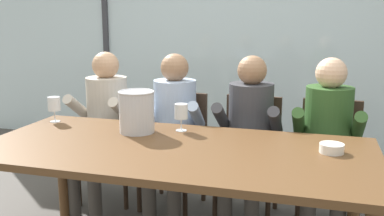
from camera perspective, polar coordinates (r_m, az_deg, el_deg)
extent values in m
plane|color=#4C4742|center=(3.59, 2.96, -12.18)|extent=(14.00, 14.00, 0.00)
cube|color=silver|center=(4.74, 7.34, 9.86)|extent=(7.39, 0.03, 2.60)
cube|color=#38383D|center=(5.25, -11.22, 9.93)|extent=(0.06, 0.06, 2.60)
cube|color=#386633|center=(7.96, 10.90, 7.10)|extent=(13.39, 2.40, 1.63)
cube|color=brown|center=(2.43, -2.32, -5.59)|extent=(2.19, 1.01, 0.04)
cylinder|color=brown|center=(3.31, -16.69, -8.12)|extent=(0.07, 0.07, 0.72)
cylinder|color=brown|center=(2.84, 20.50, -11.89)|extent=(0.07, 0.07, 0.72)
cube|color=#332319|center=(3.57, -10.89, -4.85)|extent=(0.50, 0.50, 0.03)
cube|color=#332319|center=(3.70, -10.01, -0.67)|extent=(0.42, 0.09, 0.42)
cylinder|color=#332319|center=(3.55, -14.69, -9.10)|extent=(0.04, 0.04, 0.44)
cylinder|color=#332319|center=(3.42, -8.74, -9.64)|extent=(0.04, 0.04, 0.44)
cylinder|color=#332319|center=(3.88, -12.50, -7.15)|extent=(0.04, 0.04, 0.44)
cylinder|color=#332319|center=(3.76, -7.04, -7.55)|extent=(0.04, 0.04, 0.44)
cube|color=#332319|center=(3.36, -2.66, -5.73)|extent=(0.48, 0.48, 0.03)
cube|color=#332319|center=(3.47, -1.31, -1.31)|extent=(0.42, 0.08, 0.42)
cylinder|color=#332319|center=(3.36, -6.99, -9.99)|extent=(0.04, 0.04, 0.44)
cylinder|color=#332319|center=(3.20, -0.93, -11.02)|extent=(0.04, 0.04, 0.44)
cylinder|color=#332319|center=(3.67, -4.09, -7.97)|extent=(0.04, 0.04, 0.44)
cylinder|color=#332319|center=(3.53, 1.52, -8.78)|extent=(0.04, 0.04, 0.44)
cube|color=#332319|center=(3.22, 7.29, -6.60)|extent=(0.46, 0.46, 0.03)
cube|color=#332319|center=(3.35, 8.08, -1.94)|extent=(0.42, 0.05, 0.42)
cylinder|color=#332319|center=(3.17, 3.04, -11.29)|extent=(0.04, 0.04, 0.44)
cylinder|color=#332319|center=(3.10, 9.97, -12.03)|extent=(0.04, 0.04, 0.44)
cylinder|color=#332319|center=(3.51, 4.74, -8.94)|extent=(0.04, 0.04, 0.44)
cylinder|color=#332319|center=(3.45, 10.97, -9.53)|extent=(0.04, 0.04, 0.44)
cube|color=#332319|center=(3.20, 17.59, -7.24)|extent=(0.44, 0.44, 0.03)
cube|color=#332319|center=(3.33, 17.81, -2.50)|extent=(0.42, 0.04, 0.42)
cylinder|color=#332319|center=(3.10, 13.76, -12.17)|extent=(0.04, 0.04, 0.44)
cylinder|color=#332319|center=(3.11, 20.92, -12.56)|extent=(0.04, 0.04, 0.44)
cylinder|color=#332319|center=(3.45, 14.14, -9.64)|extent=(0.04, 0.04, 0.44)
cylinder|color=#332319|center=(3.46, 20.51, -10.00)|extent=(0.04, 0.04, 0.44)
cylinder|color=#B7AD9E|center=(3.51, -11.06, -0.22)|extent=(0.33, 0.33, 0.52)
sphere|color=tan|center=(3.45, -11.29, 5.53)|extent=(0.21, 0.21, 0.21)
cube|color=#47423D|center=(3.45, -13.79, -5.02)|extent=(0.14, 0.40, 0.13)
cube|color=#47423D|center=(3.36, -11.16, -5.34)|extent=(0.14, 0.40, 0.13)
cylinder|color=#47423D|center=(3.38, -15.36, -10.00)|extent=(0.10, 0.10, 0.46)
cylinder|color=#47423D|center=(3.29, -12.68, -10.48)|extent=(0.10, 0.10, 0.46)
cylinder|color=#B7AD9E|center=(3.50, -14.75, 0.00)|extent=(0.09, 0.33, 0.26)
cylinder|color=#B7AD9E|center=(3.31, -9.18, -0.42)|extent=(0.09, 0.33, 0.26)
cylinder|color=#9EB2D1|center=(3.29, -2.25, -0.81)|extent=(0.34, 0.34, 0.52)
sphere|color=#936B4C|center=(3.23, -2.30, 5.33)|extent=(0.21, 0.21, 0.21)
cube|color=#47423D|center=(3.20, -4.66, -6.06)|extent=(0.16, 0.41, 0.13)
cube|color=#47423D|center=(3.16, -1.51, -6.29)|extent=(0.16, 0.41, 0.13)
cylinder|color=#47423D|center=(3.11, -5.65, -11.56)|extent=(0.10, 0.10, 0.46)
cylinder|color=#47423D|center=(3.06, -2.37, -11.89)|extent=(0.10, 0.10, 0.46)
cylinder|color=#9EB2D1|center=(3.23, -6.04, -0.66)|extent=(0.10, 0.33, 0.26)
cylinder|color=#9EB2D1|center=(3.13, 0.58, -0.98)|extent=(0.10, 0.33, 0.26)
cylinder|color=#38383D|center=(3.16, 7.73, -1.45)|extent=(0.33, 0.33, 0.52)
sphere|color=#936B4C|center=(3.10, 7.91, 4.93)|extent=(0.21, 0.21, 0.21)
cube|color=#47423D|center=(3.06, 5.27, -6.91)|extent=(0.14, 0.40, 0.13)
cube|color=#47423D|center=(3.03, 8.62, -7.20)|extent=(0.14, 0.40, 0.13)
cylinder|color=#47423D|center=(2.97, 4.33, -12.69)|extent=(0.10, 0.10, 0.46)
cylinder|color=#47423D|center=(2.94, 7.83, -13.05)|extent=(0.10, 0.10, 0.46)
cylinder|color=#38383D|center=(3.08, 3.87, -1.24)|extent=(0.09, 0.33, 0.26)
cylinder|color=#38383D|center=(3.02, 10.90, -1.72)|extent=(0.09, 0.33, 0.26)
cylinder|color=#2D5123|center=(3.13, 17.43, -2.03)|extent=(0.33, 0.33, 0.52)
sphere|color=#DBAD89|center=(3.07, 17.84, 4.40)|extent=(0.21, 0.21, 0.21)
cube|color=#47423D|center=(3.01, 15.38, -7.62)|extent=(0.14, 0.40, 0.13)
cube|color=#47423D|center=(3.02, 18.82, -7.83)|extent=(0.14, 0.40, 0.13)
cylinder|color=#47423D|center=(2.92, 14.94, -13.54)|extent=(0.10, 0.10, 0.46)
cylinder|color=#2D5123|center=(3.01, 13.84, -1.86)|extent=(0.09, 0.33, 0.26)
cylinder|color=#2D5123|center=(3.02, 21.05, -2.31)|extent=(0.09, 0.33, 0.26)
cylinder|color=#B7B7BC|center=(2.71, -7.27, -0.54)|extent=(0.22, 0.22, 0.26)
torus|color=silver|center=(2.69, -7.35, 2.12)|extent=(0.23, 0.23, 0.01)
cylinder|color=silver|center=(2.43, 17.88, -5.05)|extent=(0.13, 0.13, 0.05)
cylinder|color=silver|center=(3.13, -17.54, -1.69)|extent=(0.07, 0.07, 0.00)
cylinder|color=silver|center=(3.12, -17.59, -0.99)|extent=(0.01, 0.01, 0.07)
cylinder|color=silver|center=(3.10, -17.69, 0.54)|extent=(0.08, 0.08, 0.09)
cylinder|color=#E0D184|center=(3.11, -17.65, 0.06)|extent=(0.07, 0.07, 0.04)
cylinder|color=silver|center=(2.75, -1.43, -2.96)|extent=(0.07, 0.07, 0.00)
cylinder|color=silver|center=(2.74, -1.43, -2.17)|extent=(0.01, 0.01, 0.07)
cylinder|color=silver|center=(2.72, -1.44, -0.43)|extent=(0.08, 0.08, 0.09)
cylinder|color=#560C1E|center=(2.73, -1.44, -0.98)|extent=(0.07, 0.07, 0.04)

